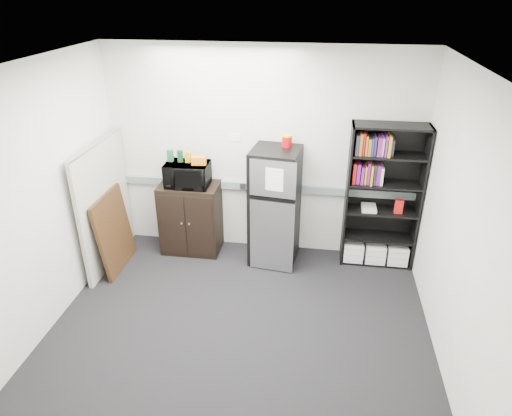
% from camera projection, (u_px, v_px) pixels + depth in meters
% --- Properties ---
extents(floor, '(4.00, 4.00, 0.00)m').
position_uv_depth(floor, '(240.00, 328.00, 4.87)').
color(floor, black).
rests_on(floor, ground).
extents(wall_back, '(4.00, 0.02, 2.70)m').
position_uv_depth(wall_back, '(262.00, 154.00, 5.82)').
color(wall_back, silver).
rests_on(wall_back, floor).
extents(wall_right, '(0.02, 3.50, 2.70)m').
position_uv_depth(wall_right, '(461.00, 232.00, 4.01)').
color(wall_right, silver).
rests_on(wall_right, floor).
extents(wall_left, '(0.02, 3.50, 2.70)m').
position_uv_depth(wall_left, '(40.00, 203.00, 4.53)').
color(wall_left, silver).
rests_on(wall_left, floor).
extents(ceiling, '(4.00, 3.50, 0.02)m').
position_uv_depth(ceiling, '(234.00, 68.00, 3.67)').
color(ceiling, white).
rests_on(ceiling, wall_back).
extents(electrical_raceway, '(3.92, 0.05, 0.10)m').
position_uv_depth(electrical_raceway, '(262.00, 187.00, 5.99)').
color(electrical_raceway, slate).
rests_on(electrical_raceway, wall_back).
extents(wall_note, '(0.14, 0.00, 0.10)m').
position_uv_depth(wall_note, '(235.00, 138.00, 5.77)').
color(wall_note, white).
rests_on(wall_note, wall_back).
extents(bookshelf, '(0.90, 0.34, 1.85)m').
position_uv_depth(bookshelf, '(382.00, 198.00, 5.65)').
color(bookshelf, black).
rests_on(bookshelf, floor).
extents(cubicle_partition, '(0.06, 1.30, 1.62)m').
position_uv_depth(cubicle_partition, '(105.00, 205.00, 5.72)').
color(cubicle_partition, '#A59E92').
rests_on(cubicle_partition, floor).
extents(cabinet, '(0.77, 0.51, 0.96)m').
position_uv_depth(cabinet, '(191.00, 218.00, 6.11)').
color(cabinet, black).
rests_on(cabinet, floor).
extents(microwave, '(0.56, 0.38, 0.31)m').
position_uv_depth(microwave, '(187.00, 174.00, 5.81)').
color(microwave, black).
rests_on(microwave, cabinet).
extents(snack_box_a, '(0.07, 0.05, 0.15)m').
position_uv_depth(snack_box_a, '(170.00, 156.00, 5.77)').
color(snack_box_a, '#17532A').
rests_on(snack_box_a, microwave).
extents(snack_box_b, '(0.08, 0.07, 0.15)m').
position_uv_depth(snack_box_b, '(180.00, 156.00, 5.75)').
color(snack_box_b, '#0B3418').
rests_on(snack_box_b, microwave).
extents(snack_box_c, '(0.07, 0.05, 0.14)m').
position_uv_depth(snack_box_c, '(188.00, 157.00, 5.74)').
color(snack_box_c, '#CB8E13').
rests_on(snack_box_c, microwave).
extents(snack_bag, '(0.19, 0.13, 0.10)m').
position_uv_depth(snack_bag, '(199.00, 161.00, 5.68)').
color(snack_bag, orange).
rests_on(snack_bag, microwave).
extents(refrigerator, '(0.64, 0.67, 1.53)m').
position_uv_depth(refrigerator, '(275.00, 207.00, 5.76)').
color(refrigerator, black).
rests_on(refrigerator, floor).
extents(coffee_can, '(0.12, 0.12, 0.17)m').
position_uv_depth(coffee_can, '(287.00, 140.00, 5.48)').
color(coffee_can, '#AE080B').
rests_on(coffee_can, refrigerator).
extents(framed_poster, '(0.16, 0.78, 1.00)m').
position_uv_depth(framed_poster, '(114.00, 232.00, 5.73)').
color(framed_poster, black).
rests_on(framed_poster, floor).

